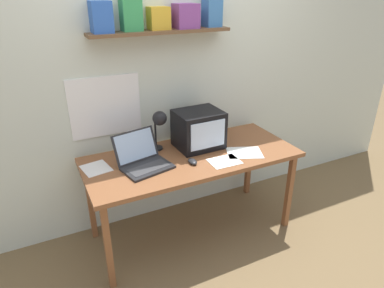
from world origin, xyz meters
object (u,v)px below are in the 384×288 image
laptop (142,158)px  printed_handout (225,161)px  computer_mouse (192,161)px  loose_paper_near_laptop (244,153)px  loose_paper_near_monitor (96,168)px  corner_desk (192,162)px  juice_glass (140,145)px  crt_monitor (199,129)px  desk_lamp (159,122)px

laptop → printed_handout: size_ratio=1.72×
computer_mouse → loose_paper_near_laptop: computer_mouse is taller
computer_mouse → printed_handout: 0.25m
computer_mouse → loose_paper_near_monitor: bearing=160.3°
corner_desk → loose_paper_near_monitor: 0.75m
juice_glass → loose_paper_near_monitor: size_ratio=0.51×
crt_monitor → juice_glass: bearing=163.9°
juice_glass → computer_mouse: juice_glass is taller
computer_mouse → printed_handout: (0.24, -0.08, -0.01)m
juice_glass → computer_mouse: size_ratio=1.15×
crt_monitor → desk_lamp: bearing=169.9°
crt_monitor → computer_mouse: size_ratio=3.54×
loose_paper_near_laptop → crt_monitor: bearing=134.8°
crt_monitor → loose_paper_near_laptop: crt_monitor is taller
desk_lamp → loose_paper_near_monitor: desk_lamp is taller
crt_monitor → juice_glass: (-0.47, 0.13, -0.10)m
desk_lamp → loose_paper_near_monitor: size_ratio=1.45×
juice_glass → loose_paper_near_monitor: bearing=-160.9°
crt_monitor → loose_paper_near_laptop: size_ratio=1.11×
corner_desk → computer_mouse: size_ratio=15.96×
printed_handout → loose_paper_near_monitor: same height
laptop → loose_paper_near_laptop: (0.81, -0.16, -0.06)m
laptop → computer_mouse: (0.35, -0.14, -0.05)m
computer_mouse → loose_paper_near_laptop: 0.46m
corner_desk → loose_paper_near_laptop: 0.43m
juice_glass → printed_handout: bearing=-41.3°
loose_paper_near_laptop → printed_handout: 0.23m
crt_monitor → loose_paper_near_monitor: 0.88m
juice_glass → loose_paper_near_monitor: 0.42m
laptop → computer_mouse: bearing=-33.6°
laptop → printed_handout: 0.63m
crt_monitor → computer_mouse: crt_monitor is taller
corner_desk → loose_paper_near_monitor: bearing=170.8°
laptop → loose_paper_near_laptop: laptop is taller
corner_desk → printed_handout: printed_handout is taller
printed_handout → loose_paper_near_monitor: size_ratio=1.00×
juice_glass → crt_monitor: bearing=-14.8°
printed_handout → crt_monitor: bearing=99.1°
corner_desk → juice_glass: 0.45m
desk_lamp → computer_mouse: size_ratio=3.26×
laptop → loose_paper_near_monitor: size_ratio=1.72×
crt_monitor → printed_handout: crt_monitor is taller
desk_lamp → printed_handout: size_ratio=1.45×
loose_paper_near_laptop → desk_lamp: bearing=151.3°
desk_lamp → loose_paper_near_laptop: (0.60, -0.33, -0.26)m
desk_lamp → juice_glass: desk_lamp is taller
crt_monitor → loose_paper_near_monitor: bearing=179.3°
loose_paper_near_laptop → computer_mouse: bearing=176.7°
corner_desk → crt_monitor: 0.28m
corner_desk → laptop: 0.43m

